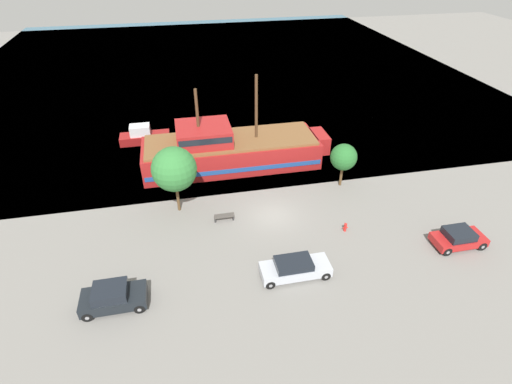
% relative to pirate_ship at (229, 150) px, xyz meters
% --- Properties ---
extents(ground_plane, '(160.00, 160.00, 0.00)m').
position_rel_pirate_ship_xyz_m(ground_plane, '(2.24, -9.25, -1.67)').
color(ground_plane, gray).
extents(water_surface, '(80.00, 80.00, 0.00)m').
position_rel_pirate_ship_xyz_m(water_surface, '(2.24, 34.75, -1.67)').
color(water_surface, '#38667F').
rests_on(water_surface, ground).
extents(pirate_ship, '(18.48, 5.75, 9.00)m').
position_rel_pirate_ship_xyz_m(pirate_ship, '(0.00, 0.00, 0.00)').
color(pirate_ship, '#A31E1E').
rests_on(pirate_ship, water_surface).
extents(moored_boat_dockside, '(5.39, 1.93, 2.01)m').
position_rel_pirate_ship_xyz_m(moored_boat_dockside, '(-8.59, 6.99, -0.94)').
color(moored_boat_dockside, maroon).
rests_on(moored_boat_dockside, water_surface).
extents(parked_car_curb_front, '(4.80, 1.87, 1.38)m').
position_rel_pirate_ship_xyz_m(parked_car_curb_front, '(2.04, -16.23, -0.97)').
color(parked_car_curb_front, '#B7BCC6').
rests_on(parked_car_curb_front, ground_plane).
extents(parked_car_curb_mid, '(4.03, 2.01, 1.60)m').
position_rel_pirate_ship_xyz_m(parked_car_curb_mid, '(-9.90, -16.43, -0.89)').
color(parked_car_curb_mid, black).
rests_on(parked_car_curb_mid, ground_plane).
extents(parked_car_curb_rear, '(3.87, 1.96, 1.41)m').
position_rel_pirate_ship_xyz_m(parked_car_curb_rear, '(14.98, -15.69, -0.97)').
color(parked_car_curb_rear, '#B21E1E').
rests_on(parked_car_curb_rear, ground_plane).
extents(fire_hydrant, '(0.42, 0.25, 0.76)m').
position_rel_pirate_ship_xyz_m(fire_hydrant, '(7.34, -12.37, -1.26)').
color(fire_hydrant, red).
rests_on(fire_hydrant, ground_plane).
extents(bench_promenade_east, '(1.61, 0.45, 0.85)m').
position_rel_pirate_ship_xyz_m(bench_promenade_east, '(-1.86, -9.14, -1.24)').
color(bench_promenade_east, '#4C4742').
rests_on(bench_promenade_east, ground_plane).
extents(tree_row_east, '(3.65, 3.65, 5.84)m').
position_rel_pirate_ship_xyz_m(tree_row_east, '(-5.40, -6.83, 2.34)').
color(tree_row_east, brown).
rests_on(tree_row_east, ground_plane).
extents(tree_row_mideast, '(2.40, 2.40, 4.15)m').
position_rel_pirate_ship_xyz_m(tree_row_mideast, '(9.50, -5.91, 1.26)').
color(tree_row_mideast, brown).
rests_on(tree_row_mideast, ground_plane).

